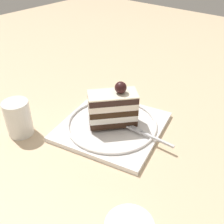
{
  "coord_description": "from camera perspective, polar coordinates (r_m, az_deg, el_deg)",
  "views": [
    {
      "loc": [
        0.38,
        0.31,
        0.4
      ],
      "look_at": [
        -0.01,
        -0.03,
        0.05
      ],
      "focal_mm": 42.73,
      "sensor_mm": 36.0,
      "label": 1
    }
  ],
  "objects": [
    {
      "name": "drink_glass_far",
      "position": [
        0.66,
        -19.33,
        -1.63
      ],
      "size": [
        0.06,
        0.06,
        0.09
      ],
      "color": "white",
      "rests_on": "ground_plane"
    },
    {
      "name": "cake_slice",
      "position": [
        0.62,
        0.21,
        0.96
      ],
      "size": [
        0.12,
        0.11,
        0.11
      ],
      "color": "black",
      "rests_on": "dessert_plate"
    },
    {
      "name": "fork",
      "position": [
        0.61,
        7.48,
        -4.8
      ],
      "size": [
        0.01,
        0.13,
        0.0
      ],
      "color": "silver",
      "rests_on": "dessert_plate"
    },
    {
      "name": "dessert_plate",
      "position": [
        0.65,
        0.0,
        -2.87
      ],
      "size": [
        0.28,
        0.28,
        0.02
      ],
      "color": "white",
      "rests_on": "ground_plane"
    },
    {
      "name": "ground_plane",
      "position": [
        0.64,
        1.18,
        -5.02
      ],
      "size": [
        2.4,
        2.4,
        0.0
      ],
      "primitive_type": "plane",
      "color": "#D2B48E"
    },
    {
      "name": "whipped_cream_dollop",
      "position": [
        0.7,
        2.83,
        2.83
      ],
      "size": [
        0.03,
        0.03,
        0.04
      ],
      "primitive_type": "ellipsoid",
      "color": "white",
      "rests_on": "dessert_plate"
    }
  ]
}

